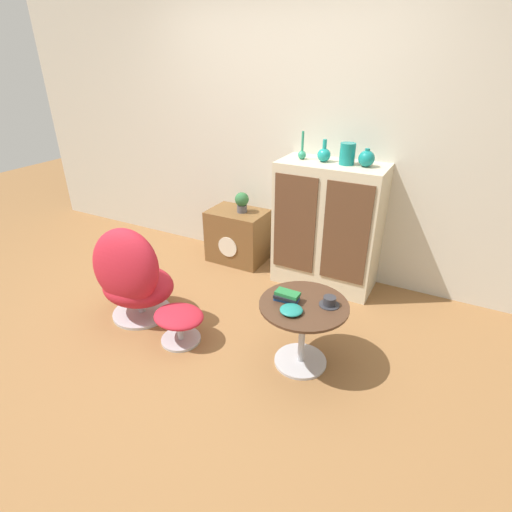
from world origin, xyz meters
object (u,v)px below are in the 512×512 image
(tv_console, at_px, (238,236))
(vase_inner_left, at_px, (324,154))
(sideboard, at_px, (328,226))
(egg_chair, at_px, (132,277))
(bowl, at_px, (291,310))
(teacup, at_px, (329,302))
(ottoman, at_px, (179,320))
(vase_leftmost, at_px, (302,153))
(vase_rightmost, at_px, (366,158))
(potted_plant, at_px, (242,201))
(vase_inner_right, at_px, (347,154))
(coffee_table, at_px, (303,324))
(book_stack, at_px, (287,296))

(tv_console, height_order, vase_inner_left, vase_inner_left)
(tv_console, distance_m, vase_inner_left, 1.27)
(sideboard, distance_m, egg_chair, 1.73)
(bowl, bearing_deg, tv_console, 131.64)
(teacup, bearing_deg, ottoman, -165.87)
(vase_leftmost, bearing_deg, egg_chair, -124.54)
(vase_leftmost, height_order, bowl, vase_leftmost)
(egg_chair, height_order, vase_leftmost, vase_leftmost)
(sideboard, height_order, vase_rightmost, vase_rightmost)
(vase_rightmost, bearing_deg, potted_plant, 178.91)
(teacup, bearing_deg, potted_plant, 139.19)
(vase_leftmost, height_order, teacup, vase_leftmost)
(sideboard, xyz_separation_m, potted_plant, (-0.90, 0.03, 0.08))
(vase_inner_right, xyz_separation_m, teacup, (0.28, -1.09, -0.71))
(sideboard, relative_size, teacup, 8.56)
(bowl, bearing_deg, ottoman, -175.16)
(egg_chair, bearing_deg, ottoman, -8.81)
(tv_console, distance_m, vase_rightmost, 1.54)
(coffee_table, relative_size, vase_inner_left, 3.19)
(sideboard, distance_m, ottoman, 1.54)
(ottoman, distance_m, bowl, 0.92)
(vase_inner_left, distance_m, book_stack, 1.36)
(ottoman, relative_size, vase_inner_right, 2.24)
(egg_chair, distance_m, book_stack, 1.29)
(vase_rightmost, bearing_deg, book_stack, -97.21)
(vase_leftmost, relative_size, bowl, 1.60)
(vase_leftmost, xyz_separation_m, vase_rightmost, (0.55, -0.00, 0.01))
(tv_console, height_order, book_stack, book_stack)
(vase_inner_right, relative_size, teacup, 1.30)
(tv_console, distance_m, ottoman, 1.40)
(coffee_table, height_order, teacup, teacup)
(potted_plant, bearing_deg, ottoman, -80.07)
(sideboard, xyz_separation_m, vase_inner_right, (0.11, 0.00, 0.65))
(tv_console, height_order, vase_inner_right, vase_inner_right)
(book_stack, bearing_deg, vase_inner_right, 90.49)
(vase_inner_left, xyz_separation_m, potted_plant, (-0.81, 0.02, -0.55))
(egg_chair, height_order, book_stack, egg_chair)
(vase_rightmost, relative_size, potted_plant, 0.72)
(tv_console, distance_m, book_stack, 1.62)
(vase_rightmost, xyz_separation_m, book_stack, (-0.15, -1.16, -0.68))
(coffee_table, xyz_separation_m, bowl, (-0.04, -0.13, 0.18))
(egg_chair, relative_size, teacup, 6.15)
(coffee_table, xyz_separation_m, teacup, (0.15, 0.06, 0.18))
(ottoman, bearing_deg, vase_inner_right, 60.36)
(ottoman, distance_m, vase_rightmost, 1.92)
(tv_console, bearing_deg, egg_chair, -99.01)
(sideboard, bearing_deg, vase_rightmost, 0.82)
(sideboard, bearing_deg, ottoman, -116.01)
(tv_console, distance_m, potted_plant, 0.39)
(tv_console, bearing_deg, vase_inner_right, -1.15)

